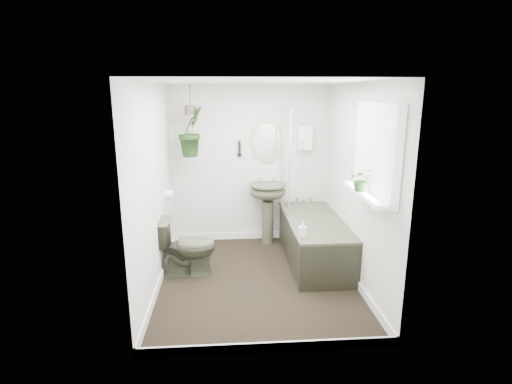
{
  "coord_description": "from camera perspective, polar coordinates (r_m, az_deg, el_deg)",
  "views": [
    {
      "loc": [
        -0.34,
        -4.39,
        2.2
      ],
      "look_at": [
        0.0,
        0.15,
        1.05
      ],
      "focal_mm": 28.0,
      "sensor_mm": 36.0,
      "label": 1
    }
  ],
  "objects": [
    {
      "name": "ceiling",
      "position": [
        4.4,
        0.15,
        15.62
      ],
      "size": [
        2.3,
        2.8,
        0.02
      ],
      "primitive_type": "cube",
      "color": "white",
      "rests_on": "ground"
    },
    {
      "name": "bath_screen",
      "position": [
        5.52,
        4.24,
        4.53
      ],
      "size": [
        0.04,
        0.72,
        1.4
      ],
      "primitive_type": null,
      "color": "silver",
      "rests_on": "bathtub"
    },
    {
      "name": "oval_mirror",
      "position": [
        5.83,
        1.58,
        7.27
      ],
      "size": [
        0.46,
        0.03,
        0.62
      ],
      "primitive_type": "ellipsoid",
      "color": "tan",
      "rests_on": "wall_back"
    },
    {
      "name": "wall_front",
      "position": [
        3.18,
        2.09,
        -5.11
      ],
      "size": [
        2.3,
        0.02,
        2.3
      ],
      "primitive_type": "cube",
      "color": "white",
      "rests_on": "ground"
    },
    {
      "name": "hanging_pot",
      "position": [
        5.49,
        -9.34,
        11.47
      ],
      "size": [
        0.16,
        0.16,
        0.12
      ],
      "primitive_type": "cylinder",
      "color": "#4E3F33",
      "rests_on": "ceiling"
    },
    {
      "name": "pedestal_sink",
      "position": [
        5.87,
        1.69,
        -3.12
      ],
      "size": [
        0.6,
        0.54,
        0.91
      ],
      "primitive_type": null,
      "rotation": [
        0.0,
        0.0,
        0.16
      ],
      "color": "#3E4130",
      "rests_on": "floor"
    },
    {
      "name": "window_recess",
      "position": [
        3.99,
        16.82,
        5.67
      ],
      "size": [
        0.08,
        1.0,
        0.9
      ],
      "primitive_type": "cube",
      "color": "white",
      "rests_on": "wall_right"
    },
    {
      "name": "soap_bottle",
      "position": [
        4.6,
        6.64,
        -5.31
      ],
      "size": [
        0.1,
        0.1,
        0.18
      ],
      "primitive_type": "imported",
      "rotation": [
        0.0,
        0.0,
        -0.24
      ],
      "color": "black",
      "rests_on": "bathtub"
    },
    {
      "name": "wall_left",
      "position": [
        4.59,
        -14.47,
        0.49
      ],
      "size": [
        0.02,
        2.8,
        2.3
      ],
      "primitive_type": "cube",
      "color": "white",
      "rests_on": "ground"
    },
    {
      "name": "skirting",
      "position": [
        4.9,
        0.13,
        -11.86
      ],
      "size": [
        2.3,
        2.8,
        0.1
      ],
      "primitive_type": "cube",
      "color": "white",
      "rests_on": "floor"
    },
    {
      "name": "toilet",
      "position": [
        5.0,
        -9.93,
        -7.63
      ],
      "size": [
        0.72,
        0.42,
        0.72
      ],
      "primitive_type": "imported",
      "rotation": [
        0.0,
        0.0,
        1.59
      ],
      "color": "#3E4130",
      "rests_on": "floor"
    },
    {
      "name": "wall_right",
      "position": [
        4.75,
        14.22,
        0.98
      ],
      "size": [
        0.02,
        2.8,
        2.3
      ],
      "primitive_type": "cube",
      "color": "white",
      "rests_on": "ground"
    },
    {
      "name": "floor",
      "position": [
        4.92,
        0.13,
        -12.49
      ],
      "size": [
        2.3,
        2.8,
        0.02
      ],
      "primitive_type": "cube",
      "color": "black",
      "rests_on": "ground"
    },
    {
      "name": "bathtub",
      "position": [
        5.37,
        8.33,
        -6.82
      ],
      "size": [
        0.72,
        1.72,
        0.58
      ],
      "primitive_type": null,
      "color": "#3E4130",
      "rests_on": "floor"
    },
    {
      "name": "sill_plant",
      "position": [
        4.02,
        14.82,
        1.74
      ],
      "size": [
        0.25,
        0.24,
        0.23
      ],
      "primitive_type": "imported",
      "rotation": [
        0.0,
        0.0,
        -0.33
      ],
      "color": "black",
      "rests_on": "window_sill"
    },
    {
      "name": "toilet_roll_holder",
      "position": [
        5.31,
        -12.38,
        -0.34
      ],
      "size": [
        0.11,
        0.11,
        0.11
      ],
      "primitive_type": "cylinder",
      "rotation": [
        0.0,
        1.57,
        0.0
      ],
      "color": "white",
      "rests_on": "wall_left"
    },
    {
      "name": "wall_back",
      "position": [
        5.9,
        -0.91,
        3.92
      ],
      "size": [
        2.3,
        0.02,
        2.3
      ],
      "primitive_type": "cube",
      "color": "white",
      "rests_on": "ground"
    },
    {
      "name": "window_sill",
      "position": [
        4.05,
        15.48,
        -0.2
      ],
      "size": [
        0.18,
        1.0,
        0.04
      ],
      "primitive_type": "cube",
      "color": "white",
      "rests_on": "wall_right"
    },
    {
      "name": "wall_sconce",
      "position": [
        5.81,
        -2.37,
        6.24
      ],
      "size": [
        0.04,
        0.04,
        0.22
      ],
      "primitive_type": "cylinder",
      "color": "black",
      "rests_on": "wall_back"
    },
    {
      "name": "hanging_plant",
      "position": [
        5.51,
        -9.22,
        8.56
      ],
      "size": [
        0.47,
        0.48,
        0.68
      ],
      "primitive_type": "imported",
      "rotation": [
        0.0,
        0.0,
        0.89
      ],
      "color": "black",
      "rests_on": "ceiling"
    },
    {
      "name": "shower_box",
      "position": [
        5.88,
        7.0,
        7.71
      ],
      "size": [
        0.2,
        0.1,
        0.35
      ],
      "primitive_type": "cube",
      "color": "white",
      "rests_on": "wall_back"
    },
    {
      "name": "window_blinds",
      "position": [
        3.98,
        16.21,
        5.68
      ],
      "size": [
        0.01,
        0.86,
        0.76
      ],
      "primitive_type": "cube",
      "color": "white",
      "rests_on": "wall_right"
    }
  ]
}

